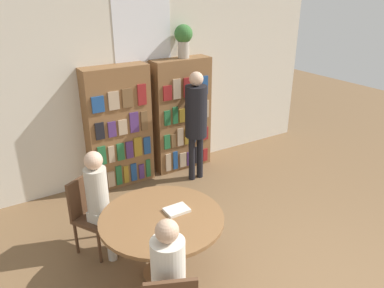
# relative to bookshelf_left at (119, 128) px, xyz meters

# --- Properties ---
(wall_back) EXTENTS (6.40, 0.07, 3.00)m
(wall_back) POSITION_rel_bookshelf_left_xyz_m (0.54, 0.19, 0.60)
(wall_back) COLOR beige
(wall_back) RESTS_ON ground_plane
(bookshelf_left) EXTENTS (0.96, 0.34, 1.81)m
(bookshelf_left) POSITION_rel_bookshelf_left_xyz_m (0.00, 0.00, 0.00)
(bookshelf_left) COLOR brown
(bookshelf_left) RESTS_ON ground_plane
(bookshelf_right) EXTENTS (0.96, 0.34, 1.81)m
(bookshelf_right) POSITION_rel_bookshelf_left_xyz_m (1.08, 0.00, 0.00)
(bookshelf_right) COLOR brown
(bookshelf_right) RESTS_ON ground_plane
(flower_vase) EXTENTS (0.28, 0.28, 0.50)m
(flower_vase) POSITION_rel_bookshelf_left_xyz_m (1.13, 0.00, 1.21)
(flower_vase) COLOR #B7AD9E
(flower_vase) RESTS_ON bookshelf_right
(reading_table) EXTENTS (1.25, 1.25, 0.73)m
(reading_table) POSITION_rel_bookshelf_left_xyz_m (-0.42, -2.14, -0.29)
(reading_table) COLOR brown
(reading_table) RESTS_ON ground_plane
(chair_left_side) EXTENTS (0.55, 0.55, 0.89)m
(chair_left_side) POSITION_rel_bookshelf_left_xyz_m (-0.90, -1.31, -0.40)
(chair_left_side) COLOR brown
(chair_left_side) RESTS_ON ground_plane
(seated_reader_left) EXTENTS (0.37, 0.40, 1.26)m
(seated_reader_left) POSITION_rel_bookshelf_left_xyz_m (-0.81, -1.47, -0.19)
(seated_reader_left) COLOR beige
(seated_reader_left) RESTS_ON ground_plane
(seated_reader_right) EXTENTS (0.38, 0.41, 1.25)m
(seated_reader_right) POSITION_rel_bookshelf_left_xyz_m (-0.74, -2.86, -0.19)
(seated_reader_right) COLOR silver
(seated_reader_right) RESTS_ON ground_plane
(librarian_standing) EXTENTS (0.33, 0.60, 1.71)m
(librarian_standing) POSITION_rel_bookshelf_left_xyz_m (1.04, -0.50, 0.15)
(librarian_standing) COLOR black
(librarian_standing) RESTS_ON ground_plane
(open_book_on_table) EXTENTS (0.24, 0.18, 0.03)m
(open_book_on_table) POSITION_rel_bookshelf_left_xyz_m (-0.24, -2.14, -0.16)
(open_book_on_table) COLOR silver
(open_book_on_table) RESTS_ON reading_table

